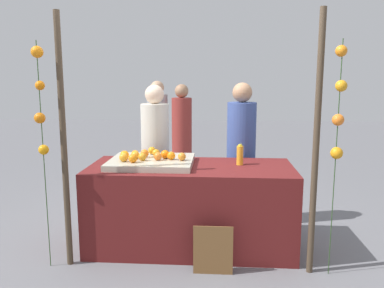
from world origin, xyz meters
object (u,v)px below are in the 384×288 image
(vendor_left, at_px, (155,159))
(vendor_right, at_px, (241,159))
(chalkboard_sign, at_px, (213,251))
(stall_counter, at_px, (191,206))
(orange_1, at_px, (135,154))
(juice_bottle, at_px, (240,155))
(orange_0, at_px, (124,157))

(vendor_left, distance_m, vendor_right, 1.02)
(chalkboard_sign, distance_m, vendor_right, 1.42)
(chalkboard_sign, bearing_deg, vendor_left, 119.32)
(stall_counter, bearing_deg, orange_1, 172.16)
(chalkboard_sign, bearing_deg, juice_bottle, 68.81)
(stall_counter, xyz_separation_m, vendor_right, (0.54, 0.69, 0.36))
(orange_0, bearing_deg, juice_bottle, 10.03)
(chalkboard_sign, xyz_separation_m, vendor_left, (-0.72, 1.28, 0.55))
(orange_0, bearing_deg, vendor_right, 33.85)
(vendor_left, xyz_separation_m, vendor_right, (1.02, -0.01, 0.01))
(juice_bottle, xyz_separation_m, vendor_right, (0.05, 0.60, -0.17))
(stall_counter, bearing_deg, chalkboard_sign, -67.59)
(orange_0, relative_size, juice_bottle, 0.40)
(orange_0, bearing_deg, stall_counter, 10.18)
(juice_bottle, bearing_deg, orange_0, -169.97)
(orange_1, bearing_deg, juice_bottle, 0.26)
(stall_counter, bearing_deg, orange_0, -169.82)
(orange_1, bearing_deg, stall_counter, -7.84)
(stall_counter, xyz_separation_m, chalkboard_sign, (0.24, -0.58, -0.21))
(stall_counter, height_order, juice_bottle, juice_bottle)
(orange_1, distance_m, juice_bottle, 1.09)
(orange_0, height_order, vendor_right, vendor_right)
(orange_1, distance_m, vendor_left, 0.65)
(orange_1, xyz_separation_m, vendor_left, (0.11, 0.62, -0.18))
(orange_1, bearing_deg, vendor_left, 79.81)
(chalkboard_sign, height_order, vendor_left, vendor_left)
(stall_counter, height_order, orange_1, orange_1)
(stall_counter, height_order, chalkboard_sign, stall_counter)
(orange_0, distance_m, orange_1, 0.21)
(stall_counter, relative_size, vendor_left, 1.25)
(stall_counter, xyz_separation_m, vendor_left, (-0.48, 0.70, 0.34))
(stall_counter, relative_size, orange_1, 26.27)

